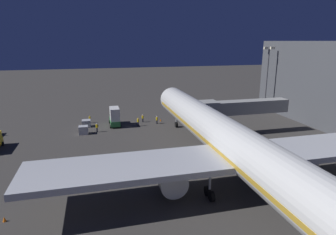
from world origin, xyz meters
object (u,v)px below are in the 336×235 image
at_px(ops_van, 115,117).
at_px(ground_crew_marshaller_fwd, 138,122).
at_px(ground_crew_near_nose_gear, 90,119).
at_px(baggage_container_near_belt, 84,130).
at_px(airliner_at_gate, 241,150).
at_px(jet_bridge, 237,108).
at_px(ground_crew_by_tug, 157,120).
at_px(ground_crew_by_belt_loader, 143,118).
at_px(baggage_container_mid_row, 86,123).
at_px(apron_floodlight_mast, 267,75).
at_px(traffic_cone_nose_starboard, 161,120).
at_px(traffic_cone_wingtip_svc_side, 4,219).
at_px(ground_crew_under_port_wing, 97,127).
at_px(traffic_cone_nose_port, 179,119).

height_order(ops_van, ground_crew_marshaller_fwd, ops_van).
xyz_separation_m(ground_crew_near_nose_gear, ground_crew_marshaller_fwd, (-10.11, 5.22, 0.11)).
bearing_deg(ground_crew_marshaller_fwd, baggage_container_near_belt, 13.60).
bearing_deg(ground_crew_near_nose_gear, airliner_at_gate, 116.57).
xyz_separation_m(jet_bridge, ground_crew_by_tug, (13.48, -11.08, -4.41)).
xyz_separation_m(jet_bridge, ground_crew_by_belt_loader, (16.29, -13.18, -4.41)).
relative_size(baggage_container_mid_row, ground_crew_marshaller_fwd, 0.97).
distance_m(apron_floodlight_mast, ground_crew_near_nose_gear, 44.27).
distance_m(ground_crew_by_belt_loader, traffic_cone_nose_starboard, 4.15).
height_order(traffic_cone_nose_starboard, traffic_cone_wingtip_svc_side, same).
relative_size(apron_floodlight_mast, ops_van, 3.05).
distance_m(ground_crew_by_belt_loader, ground_crew_under_port_wing, 11.36).
bearing_deg(traffic_cone_nose_starboard, ground_crew_under_port_wing, 18.48).
relative_size(ground_crew_marshaller_fwd, traffic_cone_nose_starboard, 3.36).
distance_m(apron_floodlight_mast, ground_crew_by_tug, 30.44).
height_order(jet_bridge, ground_crew_near_nose_gear, jet_bridge).
bearing_deg(ground_crew_by_tug, apron_floodlight_mast, -173.17).
relative_size(airliner_at_gate, ground_crew_near_nose_gear, 40.94).
bearing_deg(jet_bridge, ground_crew_under_port_wing, -17.12).
relative_size(ground_crew_near_nose_gear, traffic_cone_wingtip_svc_side, 3.02).
bearing_deg(traffic_cone_wingtip_svc_side, ground_crew_under_port_wing, -108.85).
relative_size(ground_crew_under_port_wing, traffic_cone_nose_starboard, 3.43).
bearing_deg(airliner_at_gate, traffic_cone_wingtip_svc_side, -0.17).
relative_size(airliner_at_gate, ground_crew_by_belt_loader, 38.59).
bearing_deg(ground_crew_by_belt_loader, baggage_container_near_belt, 23.78).
xyz_separation_m(ops_van, ground_crew_by_belt_loader, (-6.33, -1.26, -1.05)).
xyz_separation_m(ground_crew_marshaller_fwd, ground_crew_by_tug, (-4.32, -0.80, -0.05)).
distance_m(baggage_container_mid_row, traffic_cone_nose_starboard, 16.41).
bearing_deg(apron_floodlight_mast, baggage_container_near_belt, 8.93).
bearing_deg(jet_bridge, ground_crew_near_nose_gear, -29.03).
relative_size(ground_crew_near_nose_gear, ground_crew_by_belt_loader, 0.94).
height_order(apron_floodlight_mast, ground_crew_by_belt_loader, apron_floodlight_mast).
distance_m(airliner_at_gate, ground_crew_by_tug, 31.83).
distance_m(airliner_at_gate, traffic_cone_wingtip_svc_side, 26.63).
xyz_separation_m(airliner_at_gate, ground_crew_under_port_wing, (16.48, -28.44, -4.19)).
distance_m(jet_bridge, baggage_container_near_belt, 30.38).
distance_m(jet_bridge, apron_floodlight_mast, 21.67).
relative_size(ground_crew_by_belt_loader, traffic_cone_nose_port, 3.21).
relative_size(ops_van, traffic_cone_nose_port, 9.81).
distance_m(airliner_at_gate, ground_crew_near_nose_gear, 40.23).
distance_m(ground_crew_near_nose_gear, traffic_cone_wingtip_svc_side, 36.64).
height_order(ops_van, baggage_container_mid_row, ops_van).
relative_size(jet_bridge, traffic_cone_wingtip_svc_side, 33.02).
bearing_deg(ground_crew_by_tug, jet_bridge, 140.60).
bearing_deg(ground_crew_by_belt_loader, traffic_cone_nose_port, 178.34).
bearing_deg(ground_crew_marshaller_fwd, airliner_at_gate, 104.29).
relative_size(ground_crew_by_belt_loader, ground_crew_marshaller_fwd, 0.96).
relative_size(jet_bridge, ground_crew_by_tug, 10.28).
xyz_separation_m(ground_crew_marshaller_fwd, traffic_cone_nose_port, (-9.98, -2.66, -0.74)).
xyz_separation_m(ground_crew_near_nose_gear, traffic_cone_nose_starboard, (-15.69, 2.56, -0.64)).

